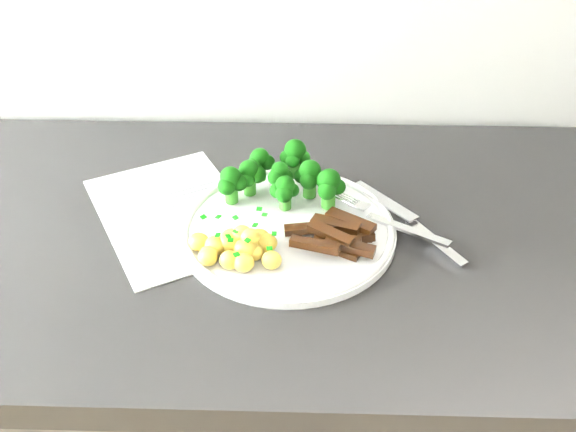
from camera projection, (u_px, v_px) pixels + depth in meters
The scene contains 7 objects.
recipe_paper at pixel (174, 212), 0.93m from camera, with size 0.30×0.33×0.00m.
plate at pixel (288, 229), 0.89m from camera, with size 0.29×0.29×0.02m.
broccoli at pixel (282, 175), 0.92m from camera, with size 0.18×0.12×0.07m.
potatoes at pixel (239, 247), 0.83m from camera, with size 0.12×0.10×0.04m.
beef_strips at pixel (337, 237), 0.85m from camera, with size 0.12×0.10×0.03m.
fork at pixel (391, 221), 0.89m from camera, with size 0.16×0.13×0.02m.
knife at pixel (420, 231), 0.88m from camera, with size 0.14×0.18×0.02m.
Camera 1 is at (0.02, 0.97, 1.46)m, focal length 41.04 mm.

